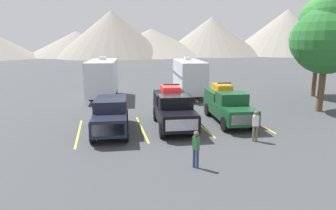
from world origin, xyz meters
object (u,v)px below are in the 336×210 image
object	(u,v)px
pickup_truck_a	(111,114)
person_b	(196,147)
pickup_truck_c	(227,104)
camper_trailer_b	(189,76)
person_a	(256,124)
pickup_truck_b	(173,108)
camper_trailer_a	(103,77)

from	to	relation	value
pickup_truck_a	person_b	xyz separation A→B (m)	(3.37, -6.02, -0.14)
pickup_truck_c	camper_trailer_b	distance (m)	9.27
pickup_truck_c	person_a	xyz separation A→B (m)	(-0.17, -4.09, -0.18)
pickup_truck_c	camper_trailer_b	world-z (taller)	camper_trailer_b
person_a	pickup_truck_b	bearing A→B (deg)	134.97
pickup_truck_b	pickup_truck_c	bearing A→B (deg)	6.01
pickup_truck_c	camper_trailer_b	bearing A→B (deg)	89.40
camper_trailer_a	person_a	bearing A→B (deg)	-60.37
pickup_truck_a	person_a	bearing A→B (deg)	-24.80
pickup_truck_b	camper_trailer_a	size ratio (longest dim) A/B	0.75
camper_trailer_a	pickup_truck_a	bearing A→B (deg)	-88.12
camper_trailer_a	camper_trailer_b	xyz separation A→B (m)	(8.18, -0.59, -0.05)
pickup_truck_c	camper_trailer_b	xyz separation A→B (m)	(0.10, 9.24, 0.81)
pickup_truck_b	camper_trailer_b	world-z (taller)	camper_trailer_b
pickup_truck_b	person_a	size ratio (longest dim) A/B	3.30
camper_trailer_b	pickup_truck_c	bearing A→B (deg)	-90.60
camper_trailer_b	person_a	world-z (taller)	camper_trailer_b
pickup_truck_a	camper_trailer_a	distance (m)	10.46
pickup_truck_a	person_b	size ratio (longest dim) A/B	3.26
person_a	person_b	distance (m)	4.90
pickup_truck_b	pickup_truck_c	world-z (taller)	pickup_truck_b
person_a	person_b	xyz separation A→B (m)	(-4.20, -2.53, -0.03)
person_a	camper_trailer_a	bearing A→B (deg)	119.63
person_a	person_b	size ratio (longest dim) A/B	1.03
pickup_truck_a	pickup_truck_b	size ratio (longest dim) A/B	0.96
pickup_truck_a	camper_trailer_a	bearing A→B (deg)	91.88
pickup_truck_b	camper_trailer_a	xyz separation A→B (m)	(-4.23, 10.23, 0.82)
pickup_truck_b	camper_trailer_a	distance (m)	11.10
camper_trailer_b	person_b	xyz separation A→B (m)	(-4.47, -15.85, -1.02)
pickup_truck_c	person_a	bearing A→B (deg)	-92.43
camper_trailer_a	camper_trailer_b	world-z (taller)	camper_trailer_a
pickup_truck_a	pickup_truck_b	distance (m)	3.90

